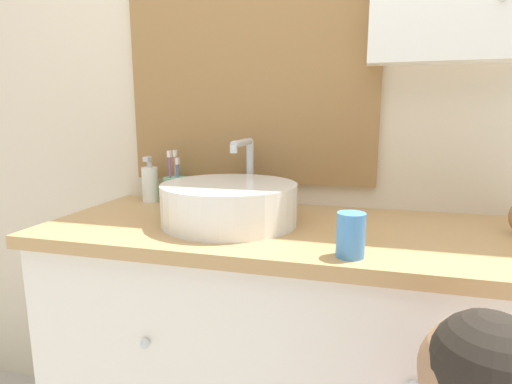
% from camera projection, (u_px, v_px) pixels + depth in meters
% --- Properties ---
extents(wall_back, '(3.20, 0.18, 2.50)m').
position_uv_depth(wall_back, '(311.00, 89.00, 1.32)').
color(wall_back, beige).
rests_on(wall_back, ground_plane).
extents(vanity_counter, '(1.36, 0.56, 0.89)m').
position_uv_depth(vanity_counter, '(287.00, 369.00, 1.19)').
color(vanity_counter, silver).
rests_on(vanity_counter, ground_plane).
extents(sink_basin, '(0.38, 0.44, 0.23)m').
position_uv_depth(sink_basin, '(230.00, 202.00, 1.13)').
color(sink_basin, white).
rests_on(sink_basin, vanity_counter).
extents(toothbrush_holder, '(0.08, 0.08, 0.18)m').
position_uv_depth(toothbrush_holder, '(175.00, 189.00, 1.40)').
color(toothbrush_holder, '#66B27F').
rests_on(toothbrush_holder, vanity_counter).
extents(soap_dispenser, '(0.06, 0.06, 0.16)m').
position_uv_depth(soap_dispenser, '(150.00, 183.00, 1.41)').
color(soap_dispenser, white).
rests_on(soap_dispenser, vanity_counter).
extents(drinking_cup, '(0.06, 0.06, 0.10)m').
position_uv_depth(drinking_cup, '(351.00, 235.00, 0.85)').
color(drinking_cup, '#4789D1').
rests_on(drinking_cup, vanity_counter).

